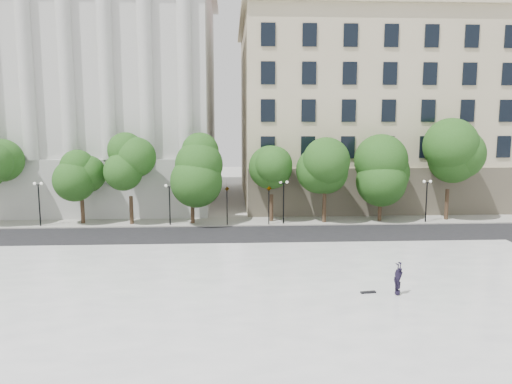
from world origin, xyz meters
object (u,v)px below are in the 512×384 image
traffic_light_east (269,186)px  person_lying (397,291)px  traffic_light_west (227,186)px  skateboard (368,292)px

traffic_light_east → person_lying: traffic_light_east is taller
traffic_light_west → traffic_light_east: traffic_light_east is taller
traffic_light_west → person_lying: size_ratio=2.36×
traffic_light_east → skateboard: traffic_light_east is taller
skateboard → traffic_light_east: bearing=92.4°
person_lying → skateboard: 1.55m
skateboard → person_lying: bearing=-23.4°
traffic_light_east → person_lying: bearing=-74.9°
skateboard → traffic_light_west: bearing=102.8°
person_lying → skateboard: (-1.49, 0.38, -0.20)m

